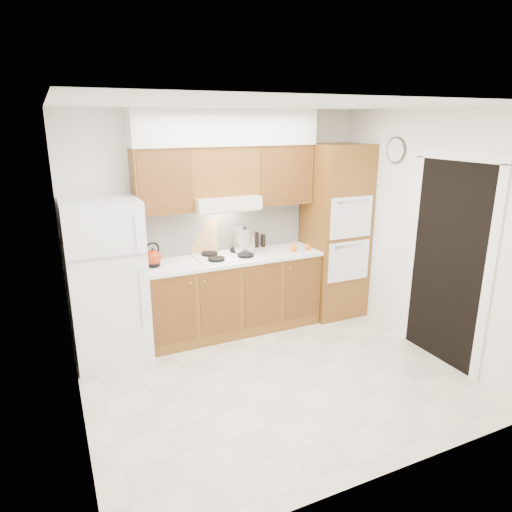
# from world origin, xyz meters

# --- Properties ---
(floor) EXTENTS (3.60, 3.60, 0.00)m
(floor) POSITION_xyz_m (0.00, 0.00, 0.00)
(floor) COLOR beige
(floor) RESTS_ON ground
(ceiling) EXTENTS (3.60, 3.60, 0.00)m
(ceiling) POSITION_xyz_m (0.00, 0.00, 2.60)
(ceiling) COLOR white
(ceiling) RESTS_ON wall_back
(wall_back) EXTENTS (3.60, 0.02, 2.60)m
(wall_back) POSITION_xyz_m (0.00, 1.50, 1.30)
(wall_back) COLOR white
(wall_back) RESTS_ON floor
(wall_left) EXTENTS (0.02, 3.00, 2.60)m
(wall_left) POSITION_xyz_m (-1.80, 0.00, 1.30)
(wall_left) COLOR white
(wall_left) RESTS_ON floor
(wall_right) EXTENTS (0.02, 3.00, 2.60)m
(wall_right) POSITION_xyz_m (1.80, 0.00, 1.30)
(wall_right) COLOR white
(wall_right) RESTS_ON floor
(fridge) EXTENTS (0.75, 0.72, 1.72)m
(fridge) POSITION_xyz_m (-1.41, 1.14, 0.86)
(fridge) COLOR white
(fridge) RESTS_ON floor
(base_cabinets) EXTENTS (2.11, 0.60, 0.90)m
(base_cabinets) POSITION_xyz_m (0.02, 1.20, 0.45)
(base_cabinets) COLOR brown
(base_cabinets) RESTS_ON floor
(countertop) EXTENTS (2.13, 0.62, 0.04)m
(countertop) POSITION_xyz_m (0.03, 1.19, 0.92)
(countertop) COLOR white
(countertop) RESTS_ON base_cabinets
(backsplash) EXTENTS (2.11, 0.03, 0.56)m
(backsplash) POSITION_xyz_m (0.02, 1.49, 1.22)
(backsplash) COLOR white
(backsplash) RESTS_ON countertop
(oven_cabinet) EXTENTS (0.70, 0.65, 2.20)m
(oven_cabinet) POSITION_xyz_m (1.44, 1.18, 1.10)
(oven_cabinet) COLOR brown
(oven_cabinet) RESTS_ON floor
(upper_cab_left) EXTENTS (0.63, 0.33, 0.70)m
(upper_cab_left) POSITION_xyz_m (-0.71, 1.33, 1.85)
(upper_cab_left) COLOR brown
(upper_cab_left) RESTS_ON wall_back
(upper_cab_right) EXTENTS (0.73, 0.33, 0.70)m
(upper_cab_right) POSITION_xyz_m (0.72, 1.33, 1.85)
(upper_cab_right) COLOR brown
(upper_cab_right) RESTS_ON wall_back
(range_hood) EXTENTS (0.75, 0.45, 0.15)m
(range_hood) POSITION_xyz_m (-0.02, 1.27, 1.57)
(range_hood) COLOR silver
(range_hood) RESTS_ON wall_back
(upper_cab_over_hood) EXTENTS (0.75, 0.33, 0.55)m
(upper_cab_over_hood) POSITION_xyz_m (-0.02, 1.33, 1.92)
(upper_cab_over_hood) COLOR brown
(upper_cab_over_hood) RESTS_ON range_hood
(soffit) EXTENTS (2.13, 0.36, 0.40)m
(soffit) POSITION_xyz_m (0.03, 1.32, 2.40)
(soffit) COLOR silver
(soffit) RESTS_ON wall_back
(cooktop) EXTENTS (0.74, 0.50, 0.01)m
(cooktop) POSITION_xyz_m (-0.02, 1.21, 0.95)
(cooktop) COLOR white
(cooktop) RESTS_ON countertop
(doorway) EXTENTS (0.02, 0.90, 2.10)m
(doorway) POSITION_xyz_m (1.79, -0.35, 1.05)
(doorway) COLOR black
(doorway) RESTS_ON floor
(wall_clock) EXTENTS (0.02, 0.30, 0.30)m
(wall_clock) POSITION_xyz_m (1.79, 0.55, 2.15)
(wall_clock) COLOR #3F3833
(wall_clock) RESTS_ON wall_right
(kettle) EXTENTS (0.18, 0.18, 0.18)m
(kettle) POSITION_xyz_m (-0.90, 1.19, 1.04)
(kettle) COLOR #9B260B
(kettle) RESTS_ON countertop
(cutting_board) EXTENTS (0.33, 0.20, 0.41)m
(cutting_board) POSITION_xyz_m (-0.22, 1.45, 1.14)
(cutting_board) COLOR tan
(cutting_board) RESTS_ON countertop
(stock_pot) EXTENTS (0.31, 0.31, 0.26)m
(stock_pot) POSITION_xyz_m (0.22, 1.26, 1.10)
(stock_pot) COLOR silver
(stock_pot) RESTS_ON cooktop
(condiment_a) EXTENTS (0.06, 0.06, 0.18)m
(condiment_a) POSITION_xyz_m (0.28, 1.41, 1.03)
(condiment_a) COLOR black
(condiment_a) RESTS_ON countertop
(condiment_b) EXTENTS (0.07, 0.07, 0.19)m
(condiment_b) POSITION_xyz_m (0.46, 1.45, 1.04)
(condiment_b) COLOR black
(condiment_b) RESTS_ON countertop
(condiment_c) EXTENTS (0.06, 0.06, 0.16)m
(condiment_c) POSITION_xyz_m (0.55, 1.43, 1.02)
(condiment_c) COLOR black
(condiment_c) RESTS_ON countertop
(orange_near) EXTENTS (0.09, 0.09, 0.07)m
(orange_near) POSITION_xyz_m (0.98, 1.07, 0.98)
(orange_near) COLOR orange
(orange_near) RESTS_ON countertop
(orange_far) EXTENTS (0.09, 0.09, 0.09)m
(orange_far) POSITION_xyz_m (0.79, 1.09, 0.98)
(orange_far) COLOR orange
(orange_far) RESTS_ON countertop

